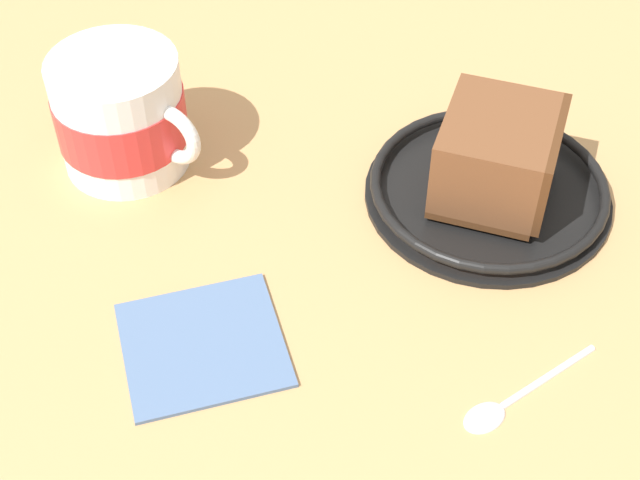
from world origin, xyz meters
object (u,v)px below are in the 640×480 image
(tea_mug, at_px, (121,113))
(cake_slice, at_px, (498,156))
(folded_napkin, at_px, (203,343))
(teaspoon, at_px, (505,402))
(small_plate, at_px, (488,189))

(tea_mug, bearing_deg, cake_slice, -179.47)
(cake_slice, height_order, folded_napkin, cake_slice)
(tea_mug, distance_m, teaspoon, 0.36)
(small_plate, relative_size, tea_mug, 1.54)
(folded_napkin, bearing_deg, cake_slice, -136.17)
(tea_mug, xyz_separation_m, teaspoon, (-0.30, 0.19, -0.04))
(teaspoon, distance_m, folded_napkin, 0.20)
(small_plate, xyz_separation_m, tea_mug, (0.28, 0.00, 0.04))
(small_plate, height_order, tea_mug, tea_mug)
(small_plate, height_order, folded_napkin, small_plate)
(cake_slice, relative_size, tea_mug, 0.85)
(small_plate, xyz_separation_m, teaspoon, (-0.02, 0.19, -0.00))
(small_plate, xyz_separation_m, folded_napkin, (0.18, 0.17, -0.01))
(teaspoon, bearing_deg, tea_mug, -31.57)
(tea_mug, height_order, teaspoon, tea_mug)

